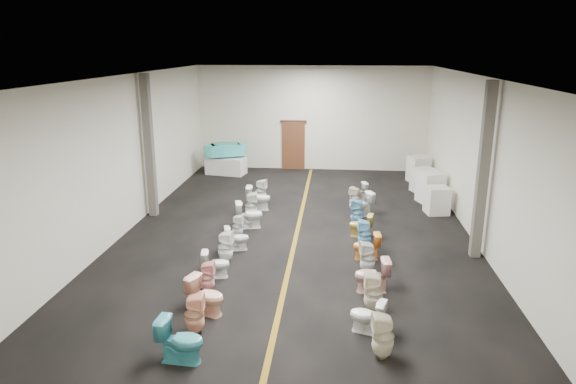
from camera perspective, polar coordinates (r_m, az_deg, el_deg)
name	(u,v)px	position (r m, az deg, el deg)	size (l,w,h in m)	color
floor	(297,230)	(15.31, 1.06, -4.25)	(16.00, 16.00, 0.00)	black
ceiling	(298,76)	(14.40, 1.15, 12.81)	(16.00, 16.00, 0.00)	black
wall_back	(312,119)	(22.57, 2.67, 8.16)	(10.00, 10.00, 0.00)	beige
wall_front	(253,276)	(7.10, -3.91, -9.26)	(10.00, 10.00, 0.00)	beige
wall_left	(129,153)	(15.87, -17.26, 4.19)	(16.00, 16.00, 0.00)	beige
wall_right	(478,160)	(15.17, 20.33, 3.40)	(16.00, 16.00, 0.00)	beige
aisle_stripe	(297,230)	(15.31, 1.06, -4.24)	(0.12, 15.60, 0.01)	#7F5B12
back_door	(293,146)	(22.75, 0.61, 5.17)	(1.00, 0.10, 2.10)	#562D19
door_frame	(294,121)	(22.59, 0.62, 7.85)	(1.15, 0.08, 0.10)	#331C11
column_left	(149,147)	(16.69, -15.17, 4.90)	(0.25, 0.25, 4.50)	#59544C
column_right	(483,172)	(13.69, 20.85, 2.09)	(0.25, 0.25, 4.50)	#59544C
display_table	(226,166)	(22.11, -6.90, 2.92)	(1.62, 0.81, 0.72)	white
bathtub	(226,149)	(21.96, -6.96, 4.72)	(1.75, 1.15, 0.55)	#41BDBA
appliance_crate_a	(437,200)	(17.39, 16.22, -0.88)	(0.69, 0.69, 0.89)	silver
appliance_crate_b	(430,188)	(18.56, 15.55, 0.48)	(0.77, 0.77, 1.06)	white
appliance_crate_c	(424,180)	(19.84, 14.90, 1.26)	(0.79, 0.79, 0.89)	silver
appliance_crate_d	(418,169)	(21.28, 14.28, 2.48)	(0.73, 0.73, 1.04)	silver
toilet_left_0	(181,340)	(9.34, -11.83, -15.82)	(0.45, 0.80, 0.81)	teal
toilet_left_1	(195,314)	(10.07, -10.35, -13.22)	(0.37, 0.38, 0.82)	#F5B18C
toilet_left_2	(206,296)	(10.73, -9.08, -11.31)	(0.44, 0.78, 0.80)	#FFBD9E
toilet_left_3	(207,277)	(11.60, -8.96, -9.32)	(0.33, 0.33, 0.73)	#F7A5A2
toilet_left_4	(216,264)	(12.31, -8.03, -7.92)	(0.37, 0.65, 0.66)	white
toilet_left_5	(225,247)	(13.04, -6.97, -6.08)	(0.38, 0.38, 0.84)	white
toilet_left_6	(237,238)	(13.82, -5.72, -5.13)	(0.37, 0.65, 0.66)	silver
toilet_left_7	(237,226)	(14.67, -5.64, -3.82)	(0.31, 0.32, 0.69)	white
toilet_left_8	(249,215)	(15.42, -4.34, -2.54)	(0.46, 0.81, 0.82)	white
toilet_left_9	(251,205)	(16.26, -4.14, -1.49)	(0.38, 0.39, 0.86)	silver
toilet_left_10	(258,198)	(17.10, -3.31, -0.67)	(0.46, 0.80, 0.82)	white
toilet_left_11	(261,191)	(17.88, -3.04, 0.11)	(0.38, 0.39, 0.84)	white
toilet_right_0	(383,336)	(9.37, 10.51, -15.49)	(0.38, 0.39, 0.85)	beige
toilet_right_1	(367,316)	(10.10, 8.81, -13.46)	(0.39, 0.68, 0.69)	white
toilet_right_2	(373,292)	(10.81, 9.48, -10.93)	(0.39, 0.40, 0.86)	beige
toilet_right_3	(372,275)	(11.63, 9.33, -9.13)	(0.44, 0.77, 0.78)	#DEA59E
toilet_right_4	(368,258)	(12.48, 8.83, -7.25)	(0.37, 0.37, 0.81)	silver
toilet_right_5	(367,246)	(13.32, 8.73, -5.97)	(0.39, 0.69, 0.70)	orange
toilet_right_6	(365,234)	(14.00, 8.50, -4.64)	(0.36, 0.37, 0.80)	#7DC9F3
toilet_right_7	(361,225)	(14.82, 8.10, -3.69)	(0.38, 0.68, 0.69)	gold
toilet_right_8	(357,213)	(15.66, 7.72, -2.29)	(0.38, 0.39, 0.85)	#72AFD5
toilet_right_9	(361,205)	(16.56, 8.11, -1.39)	(0.45, 0.78, 0.80)	white
toilet_right_10	(355,198)	(17.37, 7.47, -0.65)	(0.33, 0.34, 0.74)	beige
toilet_right_11	(357,192)	(18.17, 7.73, -0.01)	(0.38, 0.67, 0.68)	silver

